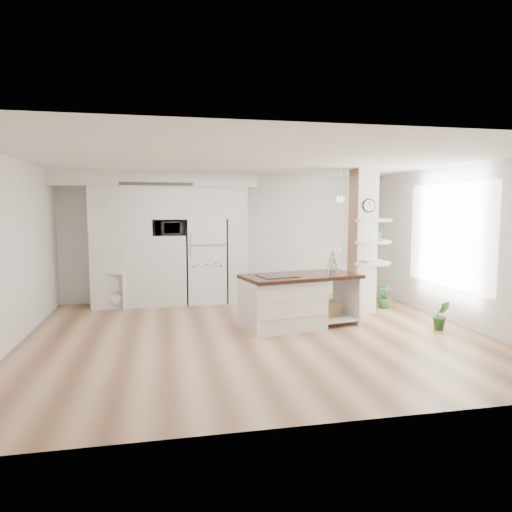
{
  "coord_description": "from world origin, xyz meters",
  "views": [
    {
      "loc": [
        -1.4,
        -6.79,
        1.97
      ],
      "look_at": [
        0.18,
        0.9,
        1.15
      ],
      "focal_mm": 32.0,
      "sensor_mm": 36.0,
      "label": 1
    }
  ],
  "objects": [
    {
      "name": "microwave",
      "position": [
        -1.27,
        2.62,
        1.57
      ],
      "size": [
        0.54,
        0.37,
        0.3
      ],
      "primitive_type": "imported",
      "color": "#2D2D2D",
      "rests_on": "cabinet_wall"
    },
    {
      "name": "kitchen_island",
      "position": [
        0.62,
        0.37,
        0.46
      ],
      "size": [
        2.08,
        1.28,
        1.44
      ],
      "rotation": [
        0.0,
        0.0,
        0.2
      ],
      "color": "silver",
      "rests_on": "floor"
    },
    {
      "name": "pendant_light",
      "position": [
        1.7,
        0.15,
        2.12
      ],
      "size": [
        0.12,
        0.12,
        0.1
      ],
      "primitive_type": "cylinder",
      "color": "white",
      "rests_on": "room"
    },
    {
      "name": "window",
      "position": [
        3.48,
        0.3,
        1.5
      ],
      "size": [
        0.0,
        2.4,
        2.4
      ],
      "primitive_type": "plane",
      "rotation": [
        1.57,
        0.0,
        -1.57
      ],
      "color": "white",
      "rests_on": "room"
    },
    {
      "name": "refrigerator",
      "position": [
        -0.53,
        2.68,
        0.88
      ],
      "size": [
        0.78,
        0.69,
        1.75
      ],
      "color": "white",
      "rests_on": "floor"
    },
    {
      "name": "shelf_plant",
      "position": [
        2.63,
        1.3,
        1.52
      ],
      "size": [
        0.27,
        0.23,
        0.3
      ],
      "primitive_type": "imported",
      "color": "#2B6B2A",
      "rests_on": "column"
    },
    {
      "name": "cabinet_wall",
      "position": [
        -1.45,
        2.67,
        1.51
      ],
      "size": [
        4.0,
        0.71,
        2.7
      ],
      "color": "silver",
      "rests_on": "floor"
    },
    {
      "name": "bookshelf",
      "position": [
        -2.37,
        2.49,
        0.31
      ],
      "size": [
        0.69,
        0.53,
        0.72
      ],
      "rotation": [
        0.0,
        0.0,
        -0.33
      ],
      "color": "silver",
      "rests_on": "floor"
    },
    {
      "name": "floor_plant_a",
      "position": [
        3.0,
        -0.29,
        0.24
      ],
      "size": [
        0.31,
        0.28,
        0.49
      ],
      "primitive_type": "imported",
      "rotation": [
        0.0,
        0.0,
        -0.26
      ],
      "color": "#2B6B2A",
      "rests_on": "floor"
    },
    {
      "name": "floor_plant_b",
      "position": [
        2.87,
        1.41,
        0.25
      ],
      "size": [
        0.3,
        0.3,
        0.49
      ],
      "primitive_type": "imported",
      "rotation": [
        0.0,
        0.0,
        0.07
      ],
      "color": "#2B6B2A",
      "rests_on": "floor"
    },
    {
      "name": "decor_bowl",
      "position": [
        2.3,
        0.9,
        1.0
      ],
      "size": [
        0.22,
        0.22,
        0.05
      ],
      "primitive_type": "imported",
      "color": "white",
      "rests_on": "column"
    },
    {
      "name": "column",
      "position": [
        2.38,
        1.13,
        1.35
      ],
      "size": [
        0.69,
        0.9,
        2.7
      ],
      "color": "silver",
      "rests_on": "floor"
    },
    {
      "name": "room",
      "position": [
        0.0,
        0.0,
        1.86
      ],
      "size": [
        7.04,
        6.04,
        2.72
      ],
      "color": "white",
      "rests_on": "ground"
    },
    {
      "name": "floor",
      "position": [
        0.0,
        0.0,
        0.0
      ],
      "size": [
        7.0,
        6.0,
        0.01
      ],
      "primitive_type": "cube",
      "color": "tan",
      "rests_on": "ground"
    }
  ]
}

